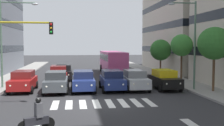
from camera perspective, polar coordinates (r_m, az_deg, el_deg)
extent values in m
plane|color=#2D2D30|center=(18.55, -1.85, -8.39)|extent=(180.00, 180.00, 0.00)
cube|color=beige|center=(44.27, 16.98, 9.11)|extent=(11.87, 19.01, 16.34)
cube|color=black|center=(44.07, 16.86, 2.75)|extent=(11.91, 19.05, 0.90)
cube|color=black|center=(44.14, 16.94, 7.00)|extent=(11.91, 19.05, 0.90)
cube|color=black|center=(44.46, 17.02, 11.21)|extent=(11.91, 19.05, 0.90)
cube|color=silver|center=(19.13, 7.67, -8.04)|extent=(0.45, 2.80, 0.01)
cube|color=silver|center=(18.91, 5.01, -8.15)|extent=(0.45, 2.80, 0.01)
cube|color=silver|center=(18.74, 2.30, -8.26)|extent=(0.45, 2.80, 0.01)
cube|color=silver|center=(18.60, -0.46, -8.34)|extent=(0.45, 2.80, 0.01)
cube|color=silver|center=(18.51, -3.25, -8.41)|extent=(0.45, 2.80, 0.01)
cube|color=silver|center=(18.46, -6.07, -8.45)|extent=(0.45, 2.80, 0.01)
cube|color=silver|center=(18.46, -8.89, -8.48)|extent=(0.45, 2.80, 0.01)
cube|color=silver|center=(18.50, -11.71, -8.49)|extent=(0.45, 2.80, 0.01)
cube|color=silver|center=(14.31, 16.34, -12.19)|extent=(0.50, 2.20, 0.01)
cube|color=black|center=(24.73, 10.86, -3.71)|extent=(1.80, 4.40, 0.80)
cube|color=yellow|center=(24.84, 10.73, -2.05)|extent=(1.58, 2.46, 0.60)
cylinder|color=black|center=(23.75, 14.04, -5.04)|extent=(0.22, 0.64, 0.64)
cylinder|color=black|center=(23.14, 9.89, -5.21)|extent=(0.22, 0.64, 0.64)
cylinder|color=black|center=(26.44, 11.69, -4.12)|extent=(0.22, 0.64, 0.64)
cylinder|color=black|center=(25.89, 7.93, -4.24)|extent=(0.22, 0.64, 0.64)
sphere|color=white|center=(22.92, 13.96, -4.14)|extent=(0.18, 0.18, 0.18)
sphere|color=white|center=(22.52, 11.23, -4.24)|extent=(0.18, 0.18, 0.18)
cube|color=#B2B7BC|center=(24.10, 4.77, -3.85)|extent=(1.80, 4.40, 0.80)
cube|color=slate|center=(24.21, 4.68, -2.15)|extent=(1.58, 2.46, 0.60)
cylinder|color=black|center=(22.98, 7.76, -5.25)|extent=(0.22, 0.64, 0.64)
cylinder|color=black|center=(22.57, 3.33, -5.39)|extent=(0.22, 0.64, 0.64)
cylinder|color=black|center=(25.76, 6.02, -4.27)|extent=(0.22, 0.64, 0.64)
cylinder|color=black|center=(25.39, 2.06, -4.37)|extent=(0.22, 0.64, 0.64)
sphere|color=white|center=(22.16, 7.45, -4.33)|extent=(0.18, 0.18, 0.18)
sphere|color=white|center=(21.89, 4.53, -4.41)|extent=(0.18, 0.18, 0.18)
cube|color=navy|center=(23.78, 0.04, -3.94)|extent=(1.80, 4.40, 0.80)
cube|color=#1D2547|center=(23.89, -0.03, -2.22)|extent=(1.58, 2.46, 0.60)
cylinder|color=black|center=(22.56, 2.82, -5.39)|extent=(0.22, 0.64, 0.64)
cylinder|color=black|center=(22.30, -1.75, -5.49)|extent=(0.22, 0.64, 0.64)
cylinder|color=black|center=(25.39, 1.61, -4.37)|extent=(0.22, 0.64, 0.64)
cylinder|color=black|center=(25.16, -2.45, -4.44)|extent=(0.22, 0.64, 0.64)
sphere|color=white|center=(21.75, 2.33, -4.45)|extent=(0.18, 0.18, 0.18)
sphere|color=white|center=(21.58, -0.69, -4.51)|extent=(0.18, 0.18, 0.18)
cube|color=navy|center=(23.43, -5.99, -4.08)|extent=(1.80, 4.40, 0.80)
cube|color=#1D2547|center=(23.55, -6.02, -2.32)|extent=(1.58, 2.46, 0.60)
cylinder|color=black|center=(22.11, -3.52, -5.58)|extent=(0.22, 0.64, 0.64)
cylinder|color=black|center=(22.05, -8.21, -5.64)|extent=(0.22, 0.64, 0.64)
cylinder|color=black|center=(24.97, -4.03, -4.51)|extent=(0.22, 0.64, 0.64)
cylinder|color=black|center=(24.92, -8.17, -4.56)|extent=(0.22, 0.64, 0.64)
sphere|color=white|center=(21.32, -4.25, -4.62)|extent=(0.18, 0.18, 0.18)
sphere|color=white|center=(21.28, -7.36, -4.66)|extent=(0.18, 0.18, 0.18)
cube|color=#474C51|center=(23.21, -11.49, -4.21)|extent=(1.80, 4.40, 0.80)
cube|color=#343639|center=(23.32, -11.49, -2.44)|extent=(1.58, 2.46, 0.60)
cylinder|color=black|center=(21.79, -9.35, -5.76)|extent=(0.22, 0.64, 0.64)
cylinder|color=black|center=(21.91, -14.08, -5.77)|extent=(0.22, 0.64, 0.64)
cylinder|color=black|center=(24.66, -9.17, -4.65)|extent=(0.22, 0.64, 0.64)
cylinder|color=black|center=(24.77, -13.35, -4.67)|extent=(0.22, 0.64, 0.64)
sphere|color=white|center=(21.04, -10.30, -4.79)|extent=(0.18, 0.18, 0.18)
sphere|color=white|center=(21.12, -13.43, -4.80)|extent=(0.18, 0.18, 0.18)
cube|color=maroon|center=(24.39, -17.92, -3.93)|extent=(1.80, 4.40, 0.80)
cube|color=maroon|center=(24.51, -17.87, -2.25)|extent=(1.58, 2.46, 0.60)
cylinder|color=black|center=(22.89, -16.31, -5.41)|extent=(0.22, 0.64, 0.64)
cylinder|color=black|center=(23.22, -20.72, -5.37)|extent=(0.22, 0.64, 0.64)
cylinder|color=black|center=(25.73, -15.36, -4.39)|extent=(0.22, 0.64, 0.64)
cylinder|color=black|center=(26.03, -19.30, -4.38)|extent=(0.22, 0.64, 0.64)
sphere|color=white|center=(22.18, -17.43, -4.46)|extent=(0.18, 0.18, 0.18)
sphere|color=white|center=(22.40, -20.34, -4.44)|extent=(0.18, 0.18, 0.18)
cube|color=black|center=(31.10, -9.97, -2.19)|extent=(1.80, 4.40, 0.80)
cube|color=black|center=(31.24, -9.97, -0.87)|extent=(1.58, 2.46, 0.60)
cylinder|color=black|center=(29.68, -8.33, -3.23)|extent=(0.22, 0.64, 0.64)
cylinder|color=black|center=(29.75, -11.80, -3.25)|extent=(0.22, 0.64, 0.64)
cylinder|color=black|center=(32.56, -8.29, -2.61)|extent=(0.22, 0.64, 0.64)
cylinder|color=black|center=(32.63, -11.45, -2.64)|extent=(0.22, 0.64, 0.64)
sphere|color=white|center=(28.94, -8.99, -2.46)|extent=(0.18, 0.18, 0.18)
sphere|color=white|center=(28.98, -11.27, -2.47)|extent=(0.18, 0.18, 0.18)
cube|color=maroon|center=(29.69, -10.97, -2.48)|extent=(1.80, 4.40, 0.80)
cube|color=maroon|center=(29.82, -10.97, -1.10)|extent=(1.58, 2.46, 0.60)
cylinder|color=black|center=(28.26, -9.30, -3.59)|extent=(0.22, 0.64, 0.64)
cylinder|color=black|center=(28.36, -12.94, -3.61)|extent=(0.22, 0.64, 0.64)
cylinder|color=black|center=(31.14, -9.17, -2.91)|extent=(0.22, 0.64, 0.64)
cylinder|color=black|center=(31.23, -12.47, -2.93)|extent=(0.22, 0.64, 0.64)
sphere|color=white|center=(27.52, -10.02, -2.79)|extent=(0.18, 0.18, 0.18)
sphere|color=white|center=(27.58, -12.41, -2.80)|extent=(0.18, 0.18, 0.18)
cube|color=#DB5193|center=(37.79, 0.12, 0.47)|extent=(2.50, 10.50, 2.50)
cube|color=black|center=(37.76, 0.12, 1.31)|extent=(2.52, 9.87, 0.80)
cylinder|color=black|center=(34.48, 3.03, -1.93)|extent=(0.28, 1.00, 1.00)
cylinder|color=black|center=(34.09, -1.11, -1.99)|extent=(0.28, 1.00, 1.00)
cylinder|color=black|center=(41.17, 1.23, -1.00)|extent=(0.28, 1.00, 1.00)
cylinder|color=black|center=(40.85, -2.23, -1.04)|extent=(0.28, 1.00, 1.00)
cylinder|color=black|center=(13.21, -13.06, -12.15)|extent=(0.58, 0.36, 0.60)
cube|color=#232328|center=(12.98, -15.39, -11.48)|extent=(1.09, 0.70, 0.36)
cube|color=#4C4C51|center=(12.89, -15.00, -9.37)|extent=(0.41, 0.45, 0.64)
sphere|color=black|center=(12.80, -15.03, -7.45)|extent=(0.26, 0.26, 0.26)
cylinder|color=#AD991E|center=(18.18, -18.73, 7.97)|extent=(3.92, 0.12, 0.12)
cube|color=black|center=(17.90, -12.49, 7.02)|extent=(0.24, 0.28, 0.76)
sphere|color=red|center=(17.76, -12.54, 7.83)|extent=(0.14, 0.14, 0.14)
sphere|color=orange|center=(17.75, -12.53, 7.05)|extent=(0.14, 0.14, 0.14)
sphere|color=green|center=(17.74, -12.52, 6.28)|extent=(0.14, 0.14, 0.14)
cylinder|color=#4C6B56|center=(24.30, 16.78, 3.46)|extent=(0.16, 0.16, 7.39)
cylinder|color=#4C6B56|center=(24.13, 14.63, 11.95)|extent=(2.10, 0.10, 0.10)
ellipsoid|color=#B7BCC1|center=(23.75, 12.24, 11.88)|extent=(0.56, 0.28, 0.20)
cylinder|color=#4C6B56|center=(26.10, -21.96, 3.61)|extent=(0.16, 0.16, 7.62)
cylinder|color=#4C6B56|center=(26.05, -18.95, 11.76)|extent=(2.94, 0.10, 0.10)
ellipsoid|color=#B7BCC1|center=(25.80, -15.67, 11.67)|extent=(0.56, 0.28, 0.20)
cylinder|color=#513823|center=(23.85, 20.29, -1.80)|extent=(0.20, 0.20, 3.09)
sphere|color=#2D6B28|center=(23.75, 20.41, 3.84)|extent=(2.67, 2.67, 2.67)
cylinder|color=#513823|center=(29.76, 14.17, -0.67)|extent=(0.20, 0.20, 3.04)
sphere|color=#387F33|center=(29.68, 14.23, 3.60)|extent=(2.31, 2.31, 2.31)
cylinder|color=#513823|center=(35.86, 10.00, -0.47)|extent=(0.20, 0.20, 2.31)
sphere|color=#2D6B28|center=(35.77, 10.04, 2.67)|extent=(2.70, 2.70, 2.70)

